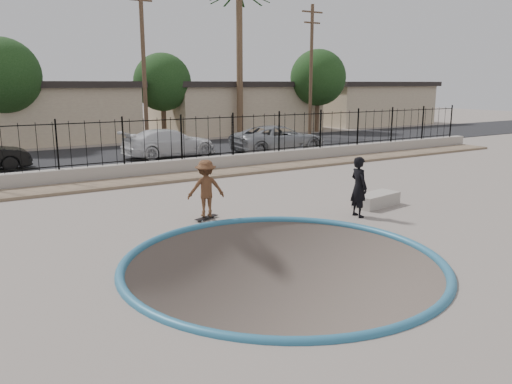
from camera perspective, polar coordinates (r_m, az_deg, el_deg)
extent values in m
cube|color=gray|center=(22.72, -15.81, -0.56)|extent=(120.00, 120.00, 2.20)
torus|color=#2B698C|center=(10.91, 3.08, -8.03)|extent=(7.04, 7.04, 0.20)
cube|color=#947D61|center=(19.85, -13.79, 1.14)|extent=(42.00, 1.60, 0.11)
cube|color=#A2988E|center=(20.84, -14.75, 2.30)|extent=(42.00, 0.45, 0.60)
cube|color=black|center=(20.78, -14.82, 3.44)|extent=(40.00, 0.04, 0.03)
cube|color=black|center=(20.60, -15.06, 7.78)|extent=(40.00, 0.04, 0.04)
cube|color=black|center=(27.31, -18.83, 3.75)|extent=(90.00, 8.00, 0.04)
cube|color=tan|center=(36.44, -22.40, 8.23)|extent=(10.00, 8.00, 3.50)
cube|color=black|center=(36.38, -22.65, 11.29)|extent=(10.60, 8.60, 0.40)
cube|color=tan|center=(41.06, -2.53, 9.50)|extent=(12.00, 8.00, 3.50)
cube|color=black|center=(41.01, -2.56, 12.22)|extent=(12.60, 8.60, 0.40)
cube|color=tan|center=(49.37, 12.06, 9.72)|extent=(11.00, 8.00, 3.50)
cube|color=black|center=(49.32, 12.16, 11.99)|extent=(11.60, 8.60, 0.40)
cylinder|color=brown|center=(36.13, -1.88, 14.27)|extent=(0.44, 0.44, 10.00)
cylinder|color=#473323|center=(30.07, -12.70, 13.89)|extent=(0.24, 0.24, 9.50)
cube|color=#473323|center=(30.39, -13.04, 20.59)|extent=(1.30, 0.10, 0.10)
cylinder|color=#473323|center=(35.82, 6.30, 13.42)|extent=(0.24, 0.24, 9.00)
cube|color=#473323|center=(36.12, 6.46, 19.77)|extent=(1.70, 0.10, 0.10)
cube|color=#473323|center=(36.04, 6.43, 18.67)|extent=(1.30, 0.10, 0.10)
cylinder|color=#473323|center=(32.61, -26.57, 7.04)|extent=(0.34, 0.34, 3.00)
sphere|color=#143311|center=(32.53, -27.04, 11.76)|extent=(4.32, 4.32, 4.32)
cylinder|color=#473323|center=(35.86, -10.49, 8.29)|extent=(0.34, 0.34, 2.75)
sphere|color=#143311|center=(35.78, -10.65, 12.25)|extent=(3.96, 3.96, 3.96)
cylinder|color=#473323|center=(40.09, 7.00, 8.99)|extent=(0.34, 0.34, 3.00)
sphere|color=#143311|center=(40.03, 7.10, 12.85)|extent=(4.32, 4.32, 4.32)
imported|color=brown|center=(14.07, -5.74, 0.02)|extent=(1.16, 0.85, 1.61)
cube|color=black|center=(14.25, -5.68, -2.90)|extent=(0.80, 0.48, 0.02)
cylinder|color=silver|center=(14.02, -6.18, -3.31)|extent=(0.06, 0.05, 0.05)
cylinder|color=silver|center=(14.12, -6.62, -3.21)|extent=(0.06, 0.05, 0.05)
cylinder|color=silver|center=(14.40, -4.75, -2.86)|extent=(0.06, 0.05, 0.05)
cylinder|color=silver|center=(14.50, -5.19, -2.76)|extent=(0.06, 0.05, 0.05)
imported|color=black|center=(14.60, 11.67, 0.57)|extent=(0.49, 0.68, 1.75)
cube|color=#A1998F|center=(16.14, 13.57, -0.86)|extent=(1.69, 0.95, 0.40)
imported|color=white|center=(26.41, -9.86, 5.57)|extent=(5.05, 2.31, 1.43)
imported|color=#919599|center=(27.67, 2.57, 6.09)|extent=(5.35, 2.48, 1.48)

